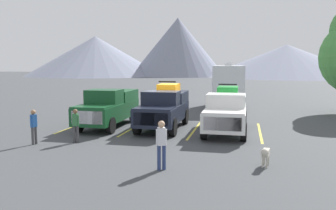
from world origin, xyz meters
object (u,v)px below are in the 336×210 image
(pickup_truck_a, at_px, (109,107))
(person_c, at_px, (34,124))
(pickup_truck_c, at_px, (226,110))
(dog, at_px, (265,154))
(person_a, at_px, (76,123))
(camper_trailer_a, at_px, (228,84))
(person_b, at_px, (161,142))
(pickup_truck_b, at_px, (164,107))

(pickup_truck_a, xyz_separation_m, person_c, (-1.54, -5.04, -0.23))
(pickup_truck_c, relative_size, dog, 6.85)
(dog, bearing_deg, pickup_truck_c, 105.13)
(pickup_truck_c, distance_m, person_c, 9.56)
(pickup_truck_c, bearing_deg, person_a, -147.78)
(camper_trailer_a, xyz_separation_m, person_b, (-1.39, -17.26, -0.99))
(person_b, bearing_deg, person_c, 159.39)
(camper_trailer_a, distance_m, person_a, 15.43)
(person_a, height_order, dog, person_a)
(person_b, xyz_separation_m, dog, (3.46, 1.08, -0.49))
(person_a, bearing_deg, pickup_truck_b, 54.18)
(pickup_truck_c, relative_size, person_c, 3.70)
(pickup_truck_b, distance_m, person_c, 6.99)
(pickup_truck_b, distance_m, person_a, 5.37)
(dog, bearing_deg, camper_trailer_a, 97.27)
(pickup_truck_b, height_order, person_a, pickup_truck_b)
(person_a, relative_size, person_b, 0.91)
(person_a, xyz_separation_m, dog, (8.25, -2.09, -0.40))
(person_c, distance_m, dog, 10.00)
(camper_trailer_a, height_order, person_c, camper_trailer_a)
(pickup_truck_b, bearing_deg, person_b, -77.56)
(pickup_truck_a, bearing_deg, camper_trailer_a, 57.29)
(person_b, height_order, person_c, person_b)
(pickup_truck_c, height_order, dog, pickup_truck_c)
(pickup_truck_a, bearing_deg, person_a, -88.60)
(pickup_truck_b, relative_size, camper_trailer_a, 0.70)
(pickup_truck_a, xyz_separation_m, person_b, (4.90, -7.46, -0.16))
(dog, bearing_deg, pickup_truck_a, 142.63)
(dog, bearing_deg, person_c, 172.27)
(camper_trailer_a, bearing_deg, person_c, -117.83)
(pickup_truck_a, relative_size, dog, 6.55)
(camper_trailer_a, xyz_separation_m, person_a, (-6.19, -14.09, -1.08))
(pickup_truck_a, height_order, person_b, pickup_truck_a)
(pickup_truck_a, relative_size, pickup_truck_b, 1.04)
(pickup_truck_a, bearing_deg, person_b, -56.71)
(pickup_truck_b, xyz_separation_m, pickup_truck_c, (3.43, -0.21, -0.04))
(pickup_truck_b, bearing_deg, dog, -51.50)
(pickup_truck_b, distance_m, pickup_truck_c, 3.44)
(pickup_truck_c, distance_m, dog, 6.49)
(pickup_truck_b, bearing_deg, pickup_truck_a, -179.12)
(person_c, bearing_deg, camper_trailer_a, 62.17)
(pickup_truck_b, relative_size, pickup_truck_c, 0.92)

